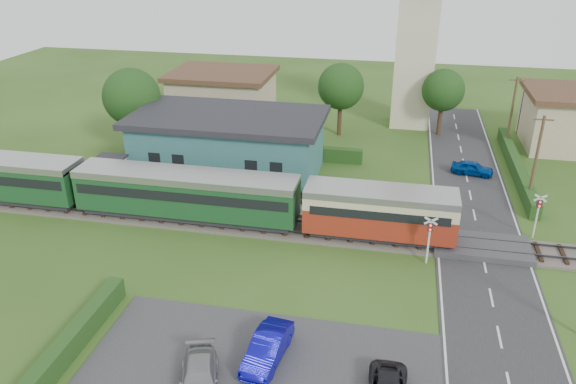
% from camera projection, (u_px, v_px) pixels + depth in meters
% --- Properties ---
extents(ground, '(120.00, 120.00, 0.00)m').
position_uv_depth(ground, '(327.00, 249.00, 37.02)').
color(ground, '#2D4C19').
extents(railway_track, '(76.00, 3.20, 0.49)m').
position_uv_depth(railway_track, '(331.00, 233.00, 38.75)').
color(railway_track, '#4C443D').
rests_on(railway_track, ground).
extents(road, '(6.00, 70.00, 0.05)m').
position_uv_depth(road, '(485.00, 265.00, 35.18)').
color(road, '#28282B').
rests_on(road, ground).
extents(car_park, '(17.00, 9.00, 0.08)m').
position_uv_depth(car_park, '(260.00, 373.00, 26.63)').
color(car_park, '#333335').
rests_on(car_park, ground).
extents(crossing_deck, '(6.20, 3.40, 0.45)m').
position_uv_depth(crossing_deck, '(482.00, 247.00, 36.87)').
color(crossing_deck, '#333335').
rests_on(crossing_deck, ground).
extents(platform, '(30.00, 3.00, 0.45)m').
position_uv_depth(platform, '(208.00, 199.00, 43.37)').
color(platform, gray).
rests_on(platform, ground).
extents(equipment_hut, '(2.30, 2.30, 2.55)m').
position_uv_depth(equipment_hut, '(110.00, 173.00, 44.20)').
color(equipment_hut, beige).
rests_on(equipment_hut, platform).
extents(station_building, '(16.00, 9.00, 5.30)m').
position_uv_depth(station_building, '(229.00, 144.00, 47.47)').
color(station_building, '#316C69').
rests_on(station_building, ground).
extents(train, '(43.20, 2.90, 3.40)m').
position_uv_depth(train, '(145.00, 189.00, 40.36)').
color(train, '#232328').
rests_on(train, ground).
extents(church_tower, '(6.00, 6.00, 17.60)m').
position_uv_depth(church_tower, '(418.00, 27.00, 56.62)').
color(church_tower, beige).
rests_on(church_tower, ground).
extents(house_west, '(10.80, 8.80, 5.50)m').
position_uv_depth(house_west, '(223.00, 96.00, 60.77)').
color(house_west, tan).
rests_on(house_west, ground).
extents(house_east, '(8.80, 8.80, 5.50)m').
position_uv_depth(house_east, '(571.00, 119.00, 53.46)').
color(house_east, tan).
rests_on(house_east, ground).
extents(hedge_carpark, '(0.80, 9.00, 1.20)m').
position_uv_depth(hedge_carpark, '(76.00, 337.00, 28.14)').
color(hedge_carpark, '#193814').
rests_on(hedge_carpark, ground).
extents(hedge_roadside, '(0.80, 18.00, 1.20)m').
position_uv_depth(hedge_roadside, '(516.00, 167.00, 48.36)').
color(hedge_roadside, '#193814').
rests_on(hedge_roadside, ground).
extents(hedge_station, '(22.00, 0.80, 1.30)m').
position_uv_depth(hedge_station, '(244.00, 148.00, 52.33)').
color(hedge_station, '#193814').
rests_on(hedge_station, ground).
extents(tree_a, '(5.20, 5.20, 8.00)m').
position_uv_depth(tree_a, '(132.00, 97.00, 50.83)').
color(tree_a, '#332316').
rests_on(tree_a, ground).
extents(tree_b, '(4.60, 4.60, 7.34)m').
position_uv_depth(tree_b, '(341.00, 87.00, 55.67)').
color(tree_b, '#332316').
rests_on(tree_b, ground).
extents(tree_c, '(4.20, 4.20, 6.78)m').
position_uv_depth(tree_c, '(443.00, 90.00, 55.76)').
color(tree_c, '#332316').
rests_on(tree_c, ground).
extents(utility_pole_c, '(1.40, 0.22, 7.00)m').
position_uv_depth(utility_pole_c, '(536.00, 159.00, 41.75)').
color(utility_pole_c, '#473321').
rests_on(utility_pole_c, ground).
extents(utility_pole_d, '(1.40, 0.22, 7.00)m').
position_uv_depth(utility_pole_d, '(512.00, 113.00, 52.40)').
color(utility_pole_d, '#473321').
rests_on(utility_pole_d, ground).
extents(crossing_signal_near, '(0.84, 0.28, 3.28)m').
position_uv_depth(crossing_signal_near, '(430.00, 233.00, 34.58)').
color(crossing_signal_near, silver).
rests_on(crossing_signal_near, ground).
extents(crossing_signal_far, '(0.84, 0.28, 3.28)m').
position_uv_depth(crossing_signal_far, '(538.00, 210.00, 37.52)').
color(crossing_signal_far, silver).
rests_on(crossing_signal_far, ground).
extents(streetlamp_west, '(0.30, 0.30, 5.15)m').
position_uv_depth(streetlamp_west, '(143.00, 103.00, 57.52)').
color(streetlamp_west, '#3F3F47').
rests_on(streetlamp_west, ground).
extents(streetlamp_east, '(0.30, 0.30, 5.15)m').
position_uv_depth(streetlamp_east, '(522.00, 105.00, 56.75)').
color(streetlamp_east, '#3F3F47').
rests_on(streetlamp_east, ground).
extents(car_on_road, '(3.67, 1.99, 1.18)m').
position_uv_depth(car_on_road, '(472.00, 168.00, 48.00)').
color(car_on_road, '#01358D').
rests_on(car_on_road, road).
extents(car_park_blue, '(1.93, 4.27, 1.36)m').
position_uv_depth(car_park_blue, '(267.00, 348.00, 27.14)').
color(car_park_blue, '#0A0892').
rests_on(car_park_blue, car_park).
extents(car_park_silver, '(2.90, 4.53, 1.22)m').
position_uv_depth(car_park_silver, '(199.00, 379.00, 25.36)').
color(car_park_silver, gray).
rests_on(car_park_silver, car_park).
extents(pedestrian_near, '(0.63, 0.50, 1.52)m').
position_uv_depth(pedestrian_near, '(301.00, 201.00, 40.88)').
color(pedestrian_near, gray).
rests_on(pedestrian_near, platform).
extents(pedestrian_far, '(0.81, 0.97, 1.80)m').
position_uv_depth(pedestrian_far, '(133.00, 178.00, 44.36)').
color(pedestrian_far, gray).
rests_on(pedestrian_far, platform).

